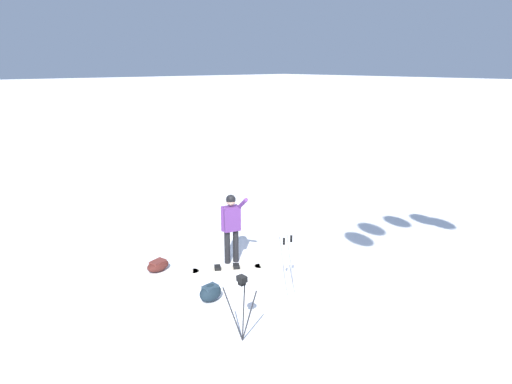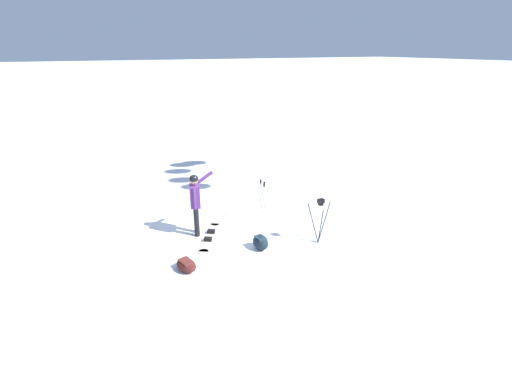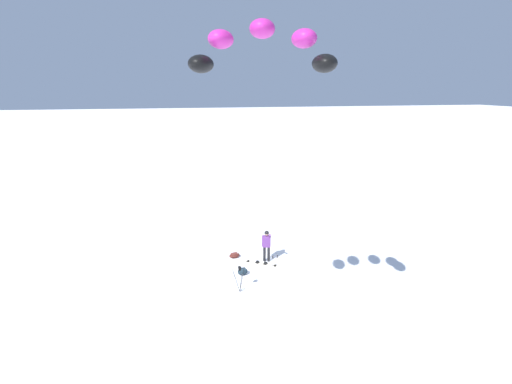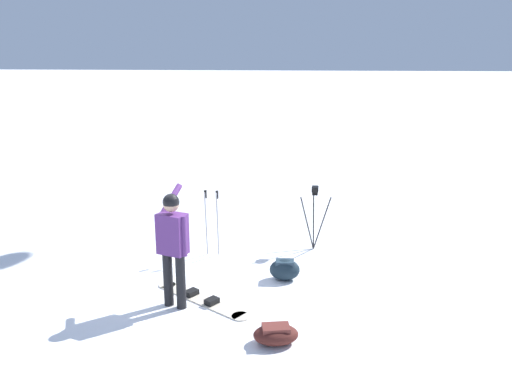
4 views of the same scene
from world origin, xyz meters
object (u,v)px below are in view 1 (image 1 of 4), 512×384
object	(u,v)px
snowboard	(227,268)
camera_tripod	(242,294)
gear_bag_large	(210,292)
ski_poles	(287,256)
snowboarder	(231,222)
gear_bag_small	(158,265)

from	to	relation	value
snowboard	camera_tripod	size ratio (longest dim) A/B	1.32
gear_bag_large	ski_poles	world-z (taller)	ski_poles
gear_bag_large	snowboarder	bearing A→B (deg)	-141.59
snowboarder	camera_tripod	bearing A→B (deg)	54.83
snowboard	ski_poles	distance (m)	1.92
snowboard	camera_tripod	bearing A→B (deg)	57.53
gear_bag_large	gear_bag_small	bearing A→B (deg)	-87.27
snowboard	snowboarder	bearing A→B (deg)	-145.07
snowboard	ski_poles	size ratio (longest dim) A/B	1.30
gear_bag_large	camera_tripod	size ratio (longest dim) A/B	0.42
gear_bag_small	snowboarder	bearing A→B (deg)	153.56
snowboarder	camera_tripod	distance (m)	3.26
gear_bag_large	ski_poles	distance (m)	1.73
camera_tripod	gear_bag_small	size ratio (longest dim) A/B	1.87
camera_tripod	ski_poles	distance (m)	1.94
snowboard	gear_bag_large	size ratio (longest dim) A/B	3.11
snowboard	gear_bag_small	world-z (taller)	gear_bag_small
snowboard	gear_bag_large	distance (m)	1.50
gear_bag_small	gear_bag_large	bearing A→B (deg)	92.73
snowboarder	camera_tripod	size ratio (longest dim) A/B	1.41
snowboarder	ski_poles	world-z (taller)	snowboarder
gear_bag_large	gear_bag_small	world-z (taller)	gear_bag_large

